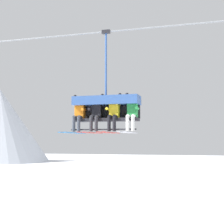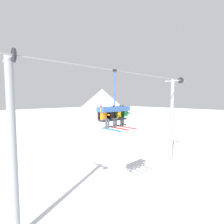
% 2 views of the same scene
% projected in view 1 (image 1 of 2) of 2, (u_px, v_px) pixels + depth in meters
% --- Properties ---
extents(lift_cable, '(16.25, 0.05, 0.05)m').
position_uv_depth(lift_cable, '(152.00, 28.00, 11.26)').
color(lift_cable, gray).
extents(chairlift_chair, '(2.26, 0.74, 3.43)m').
position_uv_depth(chairlift_chair, '(107.00, 104.00, 11.55)').
color(chairlift_chair, '#232328').
extents(skier_orange, '(0.48, 1.70, 1.34)m').
position_uv_depth(skier_orange, '(79.00, 113.00, 11.58)').
color(skier_orange, orange).
extents(skier_black, '(0.48, 1.70, 1.34)m').
position_uv_depth(skier_black, '(96.00, 113.00, 11.41)').
color(skier_black, black).
extents(skier_yellow, '(0.48, 1.70, 1.34)m').
position_uv_depth(skier_yellow, '(114.00, 112.00, 11.24)').
color(skier_yellow, yellow).
extents(skier_green, '(0.48, 1.70, 1.34)m').
position_uv_depth(skier_green, '(132.00, 112.00, 11.07)').
color(skier_green, '#23843D').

